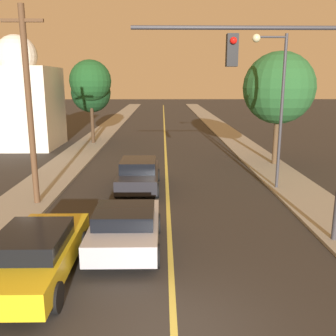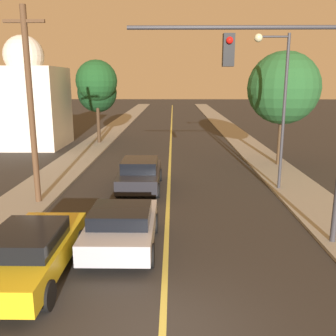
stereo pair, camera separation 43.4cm
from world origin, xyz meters
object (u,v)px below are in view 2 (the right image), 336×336
Objects in this scene: car_near_lane_front at (122,226)px; tree_left_near at (97,81)px; car_outer_lane_front at (30,251)px; traffic_signal_mast at (295,93)px; tree_right_near at (284,88)px; car_near_lane_second at (140,173)px; streetlamp_right at (277,92)px; tree_left_far at (97,93)px; domed_building_left at (28,101)px; utility_pole_left at (31,104)px.

car_near_lane_front is 20.65m from tree_left_near.
traffic_signal_mast is (7.26, 2.17, 3.98)m from car_outer_lane_front.
tree_right_near is at bearing 55.34° from car_near_lane_front.
car_near_lane_second is at bearing 90.00° from car_near_lane_front.
car_near_lane_front is 0.59× the size of tree_right_near.
tree_left_far is (-10.95, 14.21, -0.47)m from streetlamp_right.
car_near_lane_front is 0.59× the size of traffic_signal_mast.
tree_right_near is at bearing 52.84° from car_outer_lane_front.
domed_building_left is (-7.57, 20.25, 2.80)m from car_outer_lane_front.
utility_pole_left is at bearing 107.99° from car_outer_lane_front.
car_outer_lane_front is 0.71× the size of tree_left_near.
car_near_lane_front is at bearing -134.29° from streetlamp_right.
domed_building_left is (-15.95, 12.05, -1.03)m from streetlamp_right.
tree_left_near is 0.99× the size of tree_right_near.
tree_right_near is (7.99, 5.00, 3.90)m from car_near_lane_second.
tree_right_near reaches higher than tree_left_near.
tree_right_near is 19.03m from domed_building_left.
streetlamp_right is 17.94m from tree_left_far.
traffic_signal_mast reaches higher than car_near_lane_front.
car_near_lane_second is 0.68× the size of traffic_signal_mast.
tree_left_far is 0.85× the size of tree_right_near.
utility_pole_left is (-4.11, 4.24, 3.44)m from car_near_lane_front.
traffic_signal_mast is (5.12, 0.35, 4.00)m from car_near_lane_front.
tree_left_far is at bearing 115.89° from traffic_signal_mast.
tree_left_far is (-4.71, 20.60, 3.40)m from car_near_lane_front.
car_outer_lane_front is 22.05m from tree_left_near.
car_outer_lane_front is 17.24m from tree_right_near.
tree_right_near reaches higher than car_near_lane_front.
traffic_signal_mast is 1.00× the size of tree_right_near.
domed_building_left is at bearing 129.36° from traffic_signal_mast.
car_near_lane_front is at bearing -124.66° from tree_right_near.
utility_pole_left is 15.47m from tree_left_near.
car_near_lane_front is at bearing 40.25° from car_outer_lane_front.
streetlamp_right reaches higher than tree_left_far.
utility_pole_left reaches higher than car_outer_lane_front.
domed_building_left is at bearing 129.29° from car_near_lane_second.
domed_building_left is (-17.71, 6.87, -1.10)m from tree_right_near.
traffic_signal_mast reaches higher than tree_left_near.
car_near_lane_front is 0.59× the size of tree_left_near.
car_outer_lane_front is 0.70× the size of traffic_signal_mast.
domed_building_left is (-9.72, 11.87, 2.80)m from car_near_lane_second.
traffic_signal_mast is at bearing -22.83° from utility_pole_left.
car_outer_lane_front is 22.81m from tree_left_far.
utility_pole_left reaches higher than tree_left_near.
car_outer_lane_front is at bearing -127.16° from tree_right_near.
domed_building_left is at bearing 117.79° from car_near_lane_front.
domed_building_left reaches higher than streetlamp_right.
car_outer_lane_front is 12.34m from streetlamp_right.
car_near_lane_second reaches higher than car_outer_lane_front.
domed_building_left is (-5.00, -2.16, -0.56)m from tree_left_far.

